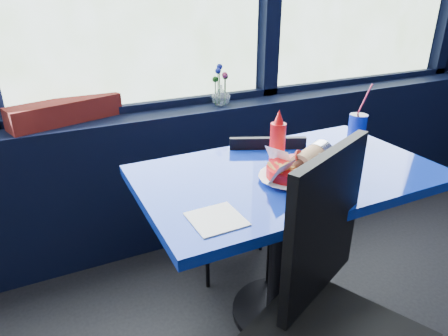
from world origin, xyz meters
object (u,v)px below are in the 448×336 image
planter_box (66,111)px  flower_vase (221,93)px  ketchup_bottle (278,141)px  chair_near_front (329,301)px  soda_cup (357,128)px  chair_near_back (248,197)px  near_table (286,210)px  food_basket (302,168)px

planter_box → flower_vase: size_ratio=2.38×
planter_box → ketchup_bottle: bearing=-66.5°
chair_near_front → soda_cup: soda_cup is taller
chair_near_back → near_table: bearing=112.7°
ketchup_bottle → flower_vase: bearing=81.4°
near_table → food_basket: 0.23m
chair_near_front → planter_box: bearing=86.6°
soda_cup → food_basket: bearing=-156.0°
planter_box → flower_vase: bearing=-21.3°
flower_vase → soda_cup: (0.37, -0.71, -0.05)m
chair_near_front → flower_vase: (0.30, 1.35, 0.29)m
near_table → planter_box: 1.20m
ketchup_bottle → soda_cup: bearing=7.7°
near_table → planter_box: size_ratio=2.18×
near_table → planter_box: bearing=129.2°
planter_box → food_basket: size_ratio=1.77×
planter_box → soda_cup: soda_cup is taller
near_table → chair_near_front: bearing=-110.9°
food_basket → near_table: bearing=97.4°
chair_near_front → planter_box: (-0.54, 1.41, 0.28)m
near_table → flower_vase: bearing=83.1°
flower_vase → planter_box: bearing=176.2°
chair_near_front → ketchup_bottle: size_ratio=4.25×
flower_vase → ketchup_bottle: bearing=-98.6°
near_table → flower_vase: (0.10, 0.84, 0.30)m
food_basket → soda_cup: size_ratio=1.11×
food_basket → soda_cup: (0.46, 0.21, 0.03)m
flower_vase → soda_cup: size_ratio=0.82×
flower_vase → soda_cup: bearing=-62.3°
flower_vase → soda_cup: same height
near_table → soda_cup: size_ratio=4.26×
food_basket → ketchup_bottle: bearing=98.8°
food_basket → soda_cup: 0.51m
chair_near_back → flower_vase: (0.10, 0.51, 0.41)m
near_table → chair_near_front: (-0.20, -0.51, 0.01)m
soda_cup → chair_near_front: bearing=-135.9°
near_table → ketchup_bottle: (-0.01, 0.07, 0.29)m
planter_box → ketchup_bottle: (0.72, -0.83, -0.00)m
near_table → chair_near_front: 0.55m
ketchup_bottle → food_basket: bearing=-79.8°
near_table → food_basket: food_basket is taller
flower_vase → soda_cup: 0.80m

